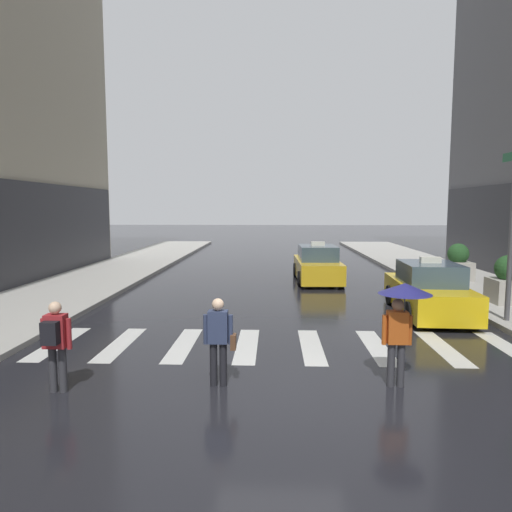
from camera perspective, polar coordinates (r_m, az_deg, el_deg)
ground_plane at (r=8.34m, az=3.16°, el=-17.26°), size 160.00×160.00×0.00m
crosswalk_markings at (r=11.15m, az=2.91°, el=-11.13°), size 11.30×2.80×0.01m
taxi_lead at (r=15.12m, az=20.74°, el=-4.15°), size 2.08×4.61×1.80m
taxi_second at (r=20.61m, az=7.67°, el=-1.18°), size 2.01×4.58×1.80m
pedestrian_with_umbrella at (r=8.76m, az=17.80°, el=-5.98°), size 0.96×0.96×1.94m
pedestrian_with_backpack at (r=8.94m, az=-23.77°, el=-9.55°), size 0.55×0.43×1.65m
pedestrian_with_handbag at (r=8.55m, az=-4.66°, el=-10.02°), size 0.60×0.24×1.65m
planter_near_corner at (r=17.26m, az=29.00°, el=-2.79°), size 1.10×1.10×1.60m
planter_mid_block at (r=21.81m, az=23.91°, el=-0.86°), size 1.10×1.10×1.60m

